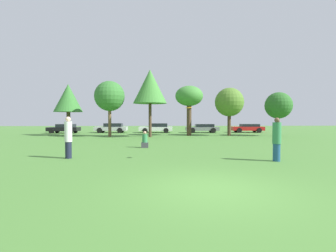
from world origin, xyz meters
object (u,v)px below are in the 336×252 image
(bystander_sitting, at_px, (145,141))
(tree_4, at_px, (229,102))
(parked_car_white, at_px, (156,128))
(parked_car_red, at_px, (248,128))
(tree_1, at_px, (110,96))
(parked_car_silver, at_px, (112,128))
(person_thrower, at_px, (68,137))
(parked_car_grey, at_px, (203,128))
(frisbee, at_px, (189,108))
(person_catcher, at_px, (277,139))
(parked_car_black, at_px, (64,128))
(tree_2, at_px, (150,87))
(tree_3, at_px, (189,97))
(tree_5, at_px, (278,106))
(tree_0, at_px, (68,98))

(bystander_sitting, distance_m, tree_4, 14.38)
(parked_car_white, relative_size, parked_car_red, 1.04)
(tree_1, height_order, parked_car_silver, tree_1)
(person_thrower, bearing_deg, parked_car_grey, 71.32)
(person_thrower, relative_size, frisbee, 7.13)
(person_catcher, xyz_separation_m, tree_1, (-10.16, 15.40, 3.25))
(tree_1, bearing_deg, parked_car_black, 136.19)
(person_thrower, relative_size, tree_2, 0.28)
(tree_2, bearing_deg, tree_4, 10.49)
(parked_car_black, bearing_deg, tree_3, 161.91)
(frisbee, xyz_separation_m, tree_5, (11.78, 15.31, 0.96))
(bystander_sitting, distance_m, tree_2, 10.44)
(person_catcher, distance_m, parked_car_grey, 22.43)
(tree_4, distance_m, parked_car_black, 21.25)
(bystander_sitting, bearing_deg, frisbee, -66.89)
(parked_car_black, relative_size, parked_car_white, 0.88)
(person_catcher, height_order, tree_3, tree_3)
(tree_4, bearing_deg, parked_car_silver, 154.58)
(parked_car_white, bearing_deg, person_catcher, 104.75)
(tree_2, bearing_deg, frisbee, -81.75)
(tree_4, xyz_separation_m, tree_5, (5.19, -0.71, -0.38))
(parked_car_silver, bearing_deg, parked_car_red, -179.04)
(tree_2, height_order, parked_car_red, tree_2)
(frisbee, xyz_separation_m, parked_car_black, (-13.55, 22.05, -1.71))
(person_catcher, height_order, tree_2, tree_2)
(person_catcher, xyz_separation_m, frisbee, (-3.84, 0.30, 1.38))
(tree_1, relative_size, tree_5, 1.22)
(frisbee, height_order, parked_car_red, frisbee)
(tree_1, height_order, parked_car_red, tree_1)
(tree_3, bearing_deg, person_catcher, -84.32)
(person_catcher, distance_m, tree_0, 23.34)
(frisbee, bearing_deg, person_catcher, -4.40)
(bystander_sitting, height_order, tree_2, tree_2)
(tree_2, relative_size, parked_car_black, 1.73)
(parked_car_silver, height_order, parked_car_red, parked_car_silver)
(tree_0, height_order, tree_4, tree_0)
(person_catcher, bearing_deg, tree_2, -60.76)
(person_thrower, bearing_deg, person_catcher, 0.00)
(bystander_sitting, relative_size, parked_car_black, 0.27)
(person_thrower, relative_size, parked_car_black, 0.49)
(tree_3, height_order, tree_4, tree_3)
(tree_3, distance_m, tree_4, 4.47)
(tree_4, height_order, parked_car_red, tree_4)
(frisbee, relative_size, parked_car_white, 0.06)
(frisbee, relative_size, tree_4, 0.05)
(person_catcher, relative_size, tree_5, 0.40)
(tree_2, relative_size, parked_car_grey, 1.55)
(frisbee, height_order, tree_1, tree_1)
(person_catcher, distance_m, frisbee, 4.09)
(bystander_sitting, xyz_separation_m, parked_car_black, (-11.38, 16.95, 0.20))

